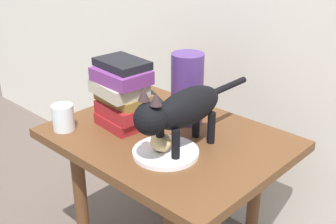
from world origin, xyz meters
name	(u,v)px	position (x,y,z in m)	size (l,w,h in m)	color
side_table	(168,157)	(0.00, 0.00, 0.45)	(0.72, 0.56, 0.53)	brown
plate	(166,152)	(0.08, -0.09, 0.54)	(0.19, 0.19, 0.01)	white
bread_roll	(161,142)	(0.07, -0.10, 0.57)	(0.08, 0.06, 0.05)	#E0BC7A
cat	(181,110)	(0.10, -0.05, 0.67)	(0.09, 0.48, 0.23)	black
book_stack	(122,93)	(-0.16, -0.05, 0.64)	(0.20, 0.16, 0.22)	maroon
green_vase	(187,88)	(-0.03, 0.12, 0.65)	(0.11, 0.11, 0.24)	#4C2D72
candle_jar	(63,119)	(-0.27, -0.20, 0.57)	(0.07, 0.07, 0.08)	silver
tv_remote	(153,100)	(-0.23, 0.16, 0.54)	(0.15, 0.04, 0.02)	black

